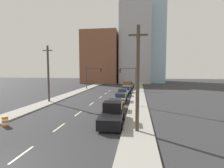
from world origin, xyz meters
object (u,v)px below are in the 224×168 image
(pickup_truck_black, at_px, (112,115))
(sedan_teal, at_px, (129,84))
(pickup_truck_brown, at_px, (127,86))
(traffic_barrel, at_px, (5,121))
(sedan_silver, at_px, (130,85))
(sedan_tan, at_px, (123,93))
(traffic_signal_right, at_px, (131,75))
(utility_pole_left_mid, at_px, (48,73))
(utility_pole_right_near, at_px, (138,79))
(street_lamp, at_px, (137,74))
(sedan_orange, at_px, (115,106))
(sedan_gray, at_px, (120,98))
(sedan_blue, at_px, (126,90))
(traffic_signal_left, at_px, (91,75))

(pickup_truck_black, bearing_deg, sedan_teal, 88.39)
(pickup_truck_black, relative_size, pickup_truck_brown, 0.91)
(traffic_barrel, relative_size, pickup_truck_black, 0.17)
(sedan_silver, bearing_deg, sedan_tan, -91.78)
(sedan_tan, bearing_deg, traffic_signal_right, 87.42)
(utility_pole_left_mid, bearing_deg, utility_pole_right_near, -39.29)
(utility_pole_right_near, distance_m, traffic_barrel, 13.28)
(street_lamp, relative_size, pickup_truck_brown, 1.37)
(sedan_orange, xyz_separation_m, sedan_gray, (0.08, 6.58, -0.02))
(traffic_signal_right, relative_size, sedan_teal, 1.40)
(utility_pole_right_near, xyz_separation_m, sedan_teal, (-3.04, 44.20, -4.02))
(sedan_silver, bearing_deg, sedan_blue, -91.34)
(traffic_signal_right, relative_size, traffic_barrel, 6.46)
(sedan_gray, bearing_deg, street_lamp, -53.29)
(sedan_gray, distance_m, sedan_silver, 24.32)
(pickup_truck_black, bearing_deg, sedan_orange, 92.45)
(pickup_truck_brown, bearing_deg, sedan_gray, -91.39)
(utility_pole_left_mid, xyz_separation_m, sedan_blue, (11.86, 13.64, -4.13))
(traffic_signal_left, xyz_separation_m, utility_pole_left_mid, (-1.87, -19.32, 0.82))
(pickup_truck_black, bearing_deg, traffic_signal_right, 86.59)
(sedan_tan, bearing_deg, utility_pole_left_mid, -140.25)
(street_lamp, relative_size, sedan_gray, 1.81)
(utility_pole_right_near, distance_m, street_lamp, 10.65)
(traffic_signal_right, bearing_deg, pickup_truck_brown, 124.99)
(sedan_orange, height_order, pickup_truck_brown, pickup_truck_brown)
(traffic_signal_right, distance_m, sedan_teal, 13.34)
(street_lamp, xyz_separation_m, sedan_teal, (-2.95, 33.55, -4.17))
(traffic_barrel, relative_size, sedan_tan, 0.22)
(sedan_orange, xyz_separation_m, sedan_silver, (0.46, 30.90, -0.01))
(pickup_truck_black, relative_size, sedan_silver, 1.30)
(traffic_signal_right, relative_size, sedan_blue, 1.32)
(traffic_signal_left, bearing_deg, traffic_barrel, -89.61)
(sedan_blue, bearing_deg, sedan_orange, -90.80)
(traffic_signal_right, height_order, sedan_teal, traffic_signal_right)
(utility_pole_left_mid, bearing_deg, sedan_blue, 48.99)
(street_lamp, distance_m, sedan_teal, 33.94)
(sedan_orange, bearing_deg, sedan_tan, 90.00)
(traffic_barrel, distance_m, sedan_silver, 40.05)
(sedan_gray, relative_size, sedan_tan, 1.06)
(sedan_gray, bearing_deg, utility_pole_left_mid, -170.82)
(sedan_silver, bearing_deg, pickup_truck_brown, -95.41)
(pickup_truck_black, height_order, sedan_teal, pickup_truck_black)
(traffic_signal_right, distance_m, traffic_barrel, 33.46)
(traffic_signal_left, height_order, traffic_signal_right, same)
(traffic_barrel, bearing_deg, street_lamp, 40.98)
(pickup_truck_black, xyz_separation_m, sedan_gray, (-0.38, 12.15, -0.19))
(traffic_barrel, height_order, sedan_tan, sedan_tan)
(traffic_barrel, distance_m, sedan_blue, 27.64)
(utility_pole_left_mid, xyz_separation_m, sedan_orange, (11.68, -4.36, -4.11))
(utility_pole_left_mid, distance_m, pickup_truck_black, 16.17)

